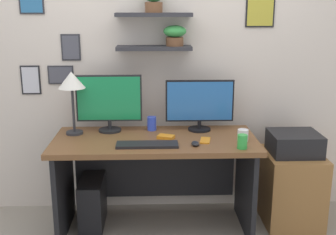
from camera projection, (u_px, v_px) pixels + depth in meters
The scene contains 16 objects.
ground_plane at pixel (156, 228), 3.36m from camera, with size 8.00×8.00×0.00m, color gray.
back_wall_assembly at pixel (154, 51), 3.44m from camera, with size 4.40×0.24×2.70m.
desk at pixel (155, 163), 3.28m from camera, with size 1.53×0.68×0.75m.
monitor_left at pixel (109, 101), 3.31m from camera, with size 0.51×0.18×0.45m.
monitor_right at pixel (200, 104), 3.34m from camera, with size 0.54×0.18×0.40m.
keyboard at pixel (147, 145), 3.00m from camera, with size 0.44×0.14×0.02m, color black.
computer_mouse at pixel (195, 144), 3.01m from camera, with size 0.06×0.09×0.03m, color black.
desk_lamp at pixel (72, 84), 3.18m from camera, with size 0.20×0.20×0.49m.
cell_phone at pixel (205, 140), 3.11m from camera, with size 0.07×0.14×0.01m, color orange.
coffee_mug at pixel (243, 135), 3.09m from camera, with size 0.08×0.08×0.09m, color white.
pen_cup at pixel (242, 142), 2.94m from camera, with size 0.07×0.07×0.10m, color green.
scissors_tray at pixel (166, 137), 3.17m from camera, with size 0.12×0.08×0.02m, color orange.
water_cup at pixel (152, 124), 3.37m from camera, with size 0.07×0.07×0.11m, color blue.
drawer_cabinet at pixel (291, 187), 3.41m from camera, with size 0.44×0.50×0.58m, color #9E6B38.
printer at pixel (294, 143), 3.32m from camera, with size 0.38×0.34×0.17m, color black.
computer_tower_left at pixel (93, 202), 3.37m from camera, with size 0.18×0.40×0.39m, color black.
Camera 1 is at (-0.01, -3.03, 1.72)m, focal length 45.13 mm.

